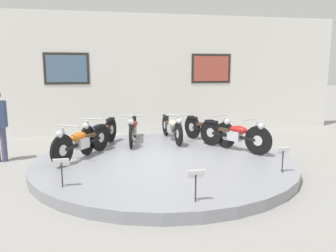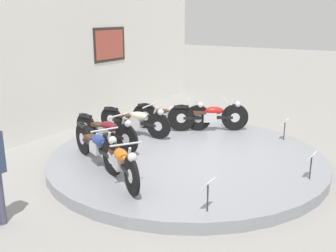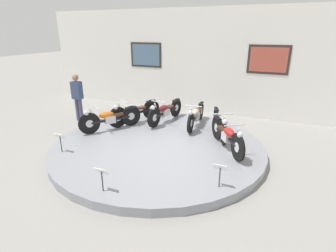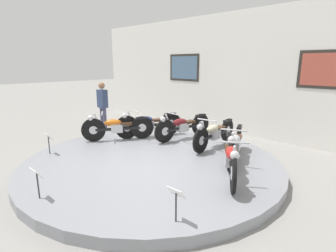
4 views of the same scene
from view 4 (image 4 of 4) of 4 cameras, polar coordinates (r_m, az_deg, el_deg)
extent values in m
plane|color=gray|center=(6.14, -3.34, -8.80)|extent=(60.00, 60.00, 0.00)
cylinder|color=gray|center=(6.10, -3.36, -7.91)|extent=(5.73, 5.73, 0.20)
cube|color=white|center=(8.98, 16.01, 10.71)|extent=(14.00, 0.20, 3.94)
cube|color=#2D2823|center=(10.22, 3.50, 12.57)|extent=(1.40, 0.02, 1.00)
cube|color=slate|center=(10.22, 3.49, 12.57)|extent=(1.24, 0.02, 0.84)
cube|color=#2D2823|center=(8.04, 31.28, 10.45)|extent=(1.40, 0.02, 1.00)
cube|color=#B24C3D|center=(8.04, 31.27, 10.45)|extent=(1.24, 0.02, 0.84)
cylinder|color=black|center=(7.53, -15.91, -0.84)|extent=(0.41, 0.57, 0.65)
cylinder|color=silver|center=(7.53, -15.91, -0.84)|extent=(0.18, 0.23, 0.23)
cylinder|color=black|center=(7.56, -5.66, -0.32)|extent=(0.41, 0.57, 0.65)
cylinder|color=silver|center=(7.56, -5.66, -0.32)|extent=(0.18, 0.23, 0.23)
cube|color=black|center=(7.51, -10.78, -0.58)|extent=(0.76, 1.06, 0.07)
cube|color=silver|center=(7.51, -11.09, -0.45)|extent=(0.35, 0.38, 0.24)
ellipsoid|color=#D16619|center=(7.47, -11.91, 0.70)|extent=(0.45, 0.52, 0.20)
cube|color=#472D1E|center=(7.49, -9.14, 0.54)|extent=(0.35, 0.38, 0.07)
cube|color=black|center=(7.50, -5.71, 1.74)|extent=(0.29, 0.35, 0.06)
cylinder|color=silver|center=(7.47, -14.88, 0.70)|extent=(0.18, 0.23, 0.54)
cylinder|color=silver|center=(7.42, -14.17, 2.70)|extent=(0.46, 0.33, 0.03)
sphere|color=silver|center=(7.46, -16.54, 1.67)|extent=(0.15, 0.15, 0.15)
cylinder|color=black|center=(7.58, -8.93, -0.29)|extent=(0.33, 0.64, 0.68)
cylinder|color=silver|center=(7.58, -8.93, -0.29)|extent=(0.16, 0.24, 0.24)
cylinder|color=black|center=(7.98, 0.54, 0.57)|extent=(0.33, 0.64, 0.68)
cylinder|color=silver|center=(7.98, 0.54, 0.57)|extent=(0.16, 0.24, 0.24)
cube|color=black|center=(7.75, -4.07, 0.15)|extent=(0.58, 1.16, 0.07)
cube|color=silver|center=(7.74, -4.35, 0.27)|extent=(0.32, 0.37, 0.24)
ellipsoid|color=navy|center=(7.67, -5.09, 1.37)|extent=(0.40, 0.53, 0.20)
cube|color=#472D1E|center=(7.79, -2.55, 1.30)|extent=(0.32, 0.37, 0.07)
cube|color=black|center=(7.92, 0.54, 2.61)|extent=(0.24, 0.37, 0.06)
cylinder|color=silver|center=(7.57, -7.89, 1.28)|extent=(0.14, 0.25, 0.54)
cylinder|color=silver|center=(7.54, -7.16, 3.28)|extent=(0.50, 0.25, 0.03)
sphere|color=silver|center=(7.49, -9.47, 2.20)|extent=(0.15, 0.15, 0.15)
cylinder|color=black|center=(7.12, -0.74, -1.13)|extent=(0.16, 0.65, 0.65)
cylinder|color=silver|center=(7.12, -0.74, -1.13)|extent=(0.10, 0.23, 0.23)
cylinder|color=black|center=(7.98, 7.06, 0.36)|extent=(0.16, 0.65, 0.65)
cylinder|color=silver|center=(7.98, 7.06, 0.36)|extent=(0.10, 0.23, 0.23)
cube|color=black|center=(7.53, 3.38, -0.35)|extent=(0.27, 1.24, 0.07)
cube|color=silver|center=(7.50, 3.15, -0.24)|extent=(0.25, 0.35, 0.24)
ellipsoid|color=maroon|center=(7.40, 2.58, 0.85)|extent=(0.30, 0.51, 0.20)
cube|color=#472D1E|center=(7.64, 4.65, 0.91)|extent=(0.25, 0.35, 0.07)
cube|color=black|center=(7.92, 7.12, 2.30)|extent=(0.16, 0.37, 0.06)
cylinder|color=silver|center=(7.16, 0.21, 0.60)|extent=(0.08, 0.25, 0.54)
cylinder|color=silver|center=(7.17, 0.89, 2.74)|extent=(0.54, 0.12, 0.03)
sphere|color=silver|center=(7.01, -1.14, 1.48)|extent=(0.15, 0.15, 0.15)
cylinder|color=black|center=(6.37, 7.15, -3.13)|extent=(0.09, 0.63, 0.62)
cylinder|color=silver|center=(6.37, 7.15, -3.13)|extent=(0.08, 0.22, 0.22)
cylinder|color=black|center=(7.50, 12.76, -0.81)|extent=(0.09, 0.63, 0.62)
cylinder|color=silver|center=(7.50, 12.76, -0.81)|extent=(0.08, 0.22, 0.22)
cube|color=black|center=(6.92, 10.19, -1.88)|extent=(0.14, 1.24, 0.07)
cube|color=silver|center=(6.88, 10.03, -1.79)|extent=(0.22, 0.33, 0.24)
ellipsoid|color=beige|center=(6.76, 9.66, -0.65)|extent=(0.25, 0.49, 0.20)
cube|color=#472D1E|center=(7.07, 11.12, -0.42)|extent=(0.22, 0.33, 0.07)
cube|color=black|center=(7.44, 12.87, 1.17)|extent=(0.12, 0.37, 0.06)
cylinder|color=silver|center=(6.43, 7.92, -1.13)|extent=(0.06, 0.25, 0.54)
cylinder|color=silver|center=(6.46, 8.50, 1.29)|extent=(0.54, 0.06, 0.03)
sphere|color=silver|center=(6.23, 6.94, -0.26)|extent=(0.15, 0.15, 0.15)
cylinder|color=black|center=(5.42, 13.56, -6.21)|extent=(0.30, 0.63, 0.66)
cylinder|color=silver|center=(5.42, 13.56, -6.21)|extent=(0.15, 0.24, 0.23)
cylinder|color=black|center=(6.71, 15.15, -2.51)|extent=(0.30, 0.63, 0.66)
cylinder|color=silver|center=(6.71, 15.15, -2.51)|extent=(0.15, 0.24, 0.23)
cube|color=black|center=(6.06, 14.44, -4.16)|extent=(0.53, 1.18, 0.07)
cube|color=silver|center=(6.02, 14.40, -4.09)|extent=(0.31, 0.37, 0.24)
ellipsoid|color=#B2B5BA|center=(5.88, 14.37, -2.88)|extent=(0.38, 0.53, 0.20)
cube|color=#472D1E|center=(6.23, 14.76, -2.36)|extent=(0.31, 0.37, 0.07)
cube|color=black|center=(6.64, 15.29, -0.20)|extent=(0.23, 0.37, 0.06)
cylinder|color=silver|center=(5.50, 13.89, -3.75)|extent=(0.14, 0.25, 0.54)
cylinder|color=silver|center=(5.54, 14.19, -0.87)|extent=(0.51, 0.23, 0.03)
sphere|color=silver|center=(5.26, 13.68, -2.93)|extent=(0.15, 0.15, 0.15)
cylinder|color=black|center=(4.55, 14.01, -9.96)|extent=(0.42, 0.59, 0.68)
cylinder|color=silver|center=(4.55, 14.01, -9.96)|extent=(0.19, 0.23, 0.24)
cylinder|color=black|center=(5.82, 12.99, -4.71)|extent=(0.42, 0.59, 0.68)
cylinder|color=silver|center=(5.82, 12.99, -4.71)|extent=(0.19, 0.23, 0.24)
cube|color=black|center=(5.18, 13.43, -7.02)|extent=(0.75, 1.07, 0.07)
cube|color=silver|center=(5.14, 13.48, -6.96)|extent=(0.34, 0.38, 0.24)
ellipsoid|color=red|center=(4.99, 13.65, -5.64)|extent=(0.45, 0.52, 0.20)
cube|color=#472D1E|center=(5.34, 13.36, -4.79)|extent=(0.34, 0.38, 0.07)
cube|color=black|center=(5.73, 13.14, -1.97)|extent=(0.28, 0.35, 0.06)
cylinder|color=silver|center=(4.62, 14.01, -6.96)|extent=(0.18, 0.23, 0.54)
cylinder|color=silver|center=(4.64, 14.09, -3.48)|extent=(0.47, 0.33, 0.03)
sphere|color=silver|center=(4.38, 14.33, -6.18)|extent=(0.15, 0.15, 0.15)
cylinder|color=#333338|center=(6.89, -24.47, -3.86)|extent=(0.02, 0.02, 0.42)
cube|color=white|center=(6.84, -24.65, -2.05)|extent=(0.26, 0.11, 0.15)
cylinder|color=#333338|center=(4.76, -26.41, -11.65)|extent=(0.02, 0.02, 0.42)
cube|color=white|center=(4.68, -26.70, -9.14)|extent=(0.26, 0.11, 0.15)
cylinder|color=#333338|center=(3.73, 1.74, -17.33)|extent=(0.02, 0.02, 0.42)
cube|color=white|center=(3.62, 1.77, -14.27)|extent=(0.26, 0.11, 0.15)
cylinder|color=#4C4C6B|center=(9.59, -14.13, 1.55)|extent=(0.13, 0.13, 0.82)
cylinder|color=#4C4C6B|center=(9.46, -13.60, 1.42)|extent=(0.13, 0.13, 0.82)
cube|color=navy|center=(9.40, -14.11, 5.79)|extent=(0.36, 0.22, 0.62)
sphere|color=#9E7051|center=(9.36, -14.27, 8.53)|extent=(0.22, 0.22, 0.22)
camera|label=1|loc=(6.28, -76.40, 1.94)|focal=35.00mm
camera|label=2|loc=(11.01, -47.45, 12.91)|focal=42.00mm
camera|label=3|loc=(2.60, -109.12, 14.10)|focal=28.00mm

